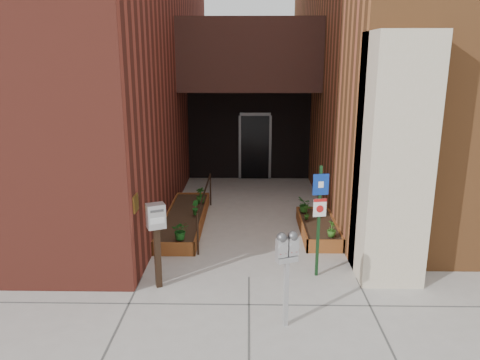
{
  "coord_description": "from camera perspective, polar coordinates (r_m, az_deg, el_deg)",
  "views": [
    {
      "loc": [
        -0.02,
        -7.94,
        4.01
      ],
      "look_at": [
        -0.2,
        1.8,
        1.39
      ],
      "focal_mm": 35.0,
      "sensor_mm": 36.0,
      "label": 1
    }
  ],
  "objects": [
    {
      "name": "shrub_left_b",
      "position": [
        11.25,
        -5.48,
        -3.37
      ],
      "size": [
        0.26,
        0.26,
        0.34
      ],
      "primitive_type": "imported",
      "rotation": [
        0.0,
        0.0,
        2.1
      ],
      "color": "#1B611D",
      "rests_on": "planter_left"
    },
    {
      "name": "planter_right",
      "position": [
        10.98,
        9.51,
        -5.86
      ],
      "size": [
        0.8,
        2.2,
        0.3
      ],
      "color": "brown",
      "rests_on": "ground"
    },
    {
      "name": "payment_dropbox",
      "position": [
        8.24,
        -10.17,
        -5.76
      ],
      "size": [
        0.37,
        0.33,
        1.55
      ],
      "color": "black",
      "rests_on": "ground"
    },
    {
      "name": "ground",
      "position": [
        8.9,
        1.08,
        -11.75
      ],
      "size": [
        80.0,
        80.0,
        0.0
      ],
      "primitive_type": "plane",
      "color": "#9E9991",
      "rests_on": "ground"
    },
    {
      "name": "handrail",
      "position": [
        11.13,
        -4.32,
        -2.06
      ],
      "size": [
        0.04,
        3.34,
        0.9
      ],
      "color": "black",
      "rests_on": "ground"
    },
    {
      "name": "shrub_left_c",
      "position": [
        12.11,
        -4.84,
        -1.85
      ],
      "size": [
        0.29,
        0.29,
        0.41
      ],
      "primitive_type": "imported",
      "rotation": [
        0.0,
        0.0,
        3.49
      ],
      "color": "#1D4F16",
      "rests_on": "planter_left"
    },
    {
      "name": "planter_left",
      "position": [
        11.43,
        -6.74,
        -4.91
      ],
      "size": [
        0.9,
        3.6,
        0.3
      ],
      "color": "brown",
      "rests_on": "ground"
    },
    {
      "name": "shrub_right_c",
      "position": [
        11.48,
        7.85,
        -2.97
      ],
      "size": [
        0.35,
        0.35,
        0.38
      ],
      "primitive_type": "imported",
      "rotation": [
        0.0,
        0.0,
        4.75
      ],
      "color": "#1D5418",
      "rests_on": "planter_right"
    },
    {
      "name": "shrub_left_a",
      "position": [
        9.8,
        -7.24,
        -6.09
      ],
      "size": [
        0.39,
        0.39,
        0.4
      ],
      "primitive_type": "imported",
      "rotation": [
        0.0,
        0.0,
        0.1
      ],
      "color": "#175218",
      "rests_on": "planter_left"
    },
    {
      "name": "sign_post",
      "position": [
        8.57,
        9.66,
        -3.6
      ],
      "size": [
        0.29,
        0.09,
        2.12
      ],
      "color": "#123317",
      "rests_on": "ground"
    },
    {
      "name": "shrub_left_d",
      "position": [
        12.18,
        -4.8,
        -1.81
      ],
      "size": [
        0.28,
        0.28,
        0.38
      ],
      "primitive_type": "imported",
      "rotation": [
        0.0,
        0.0,
        5.66
      ],
      "color": "#195618",
      "rests_on": "planter_left"
    },
    {
      "name": "architecture",
      "position": [
        14.87,
        0.43,
        18.77
      ],
      "size": [
        20.0,
        14.6,
        10.0
      ],
      "color": "maroon",
      "rests_on": "ground"
    },
    {
      "name": "parking_meter",
      "position": [
        6.97,
        5.75,
        -8.94
      ],
      "size": [
        0.35,
        0.23,
        1.53
      ],
      "color": "#B6B6B9",
      "rests_on": "ground"
    },
    {
      "name": "shrub_right_b",
      "position": [
        10.97,
        8.18,
        -3.87
      ],
      "size": [
        0.23,
        0.23,
        0.37
      ],
      "primitive_type": "imported",
      "rotation": [
        0.0,
        0.0,
        2.95
      ],
      "color": "#265919",
      "rests_on": "planter_right"
    },
    {
      "name": "shrub_right_a",
      "position": [
        10.05,
        11.12,
        -5.87
      ],
      "size": [
        0.23,
        0.23,
        0.34
      ],
      "primitive_type": "imported",
      "rotation": [
        0.0,
        0.0,
        1.33
      ],
      "color": "#2D601B",
      "rests_on": "planter_right"
    }
  ]
}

